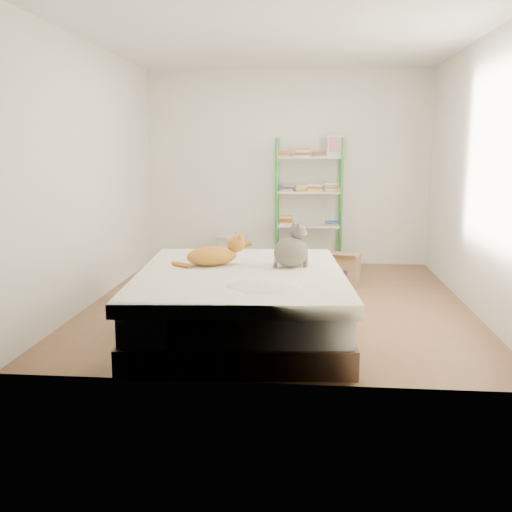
# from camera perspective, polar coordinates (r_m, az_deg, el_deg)

# --- Properties ---
(room) EXTENTS (3.81, 4.21, 2.61)m
(room) POSITION_cam_1_polar(r_m,az_deg,el_deg) (5.73, 2.37, 8.06)
(room) COLOR brown
(room) RESTS_ON ground
(bed) EXTENTS (1.87, 2.26, 0.55)m
(bed) POSITION_cam_1_polar(r_m,az_deg,el_deg) (4.87, -1.49, -4.64)
(bed) COLOR #493321
(bed) RESTS_ON ground
(orange_cat) EXTENTS (0.61, 0.50, 0.22)m
(orange_cat) POSITION_cam_1_polar(r_m,az_deg,el_deg) (5.03, -4.44, 0.27)
(orange_cat) COLOR orange
(orange_cat) RESTS_ON bed
(grey_cat) EXTENTS (0.43, 0.41, 0.38)m
(grey_cat) POSITION_cam_1_polar(r_m,az_deg,el_deg) (4.93, 3.53, 1.05)
(grey_cat) COLOR #67584F
(grey_cat) RESTS_ON bed
(shelf_unit) EXTENTS (0.89, 0.36, 1.74)m
(shelf_unit) POSITION_cam_1_polar(r_m,az_deg,el_deg) (7.63, 5.35, 5.64)
(shelf_unit) COLOR green
(shelf_unit) RESTS_ON ground
(cardboard_box) EXTENTS (0.57, 0.57, 0.40)m
(cardboard_box) POSITION_cam_1_polar(r_m,az_deg,el_deg) (6.74, 8.14, -1.28)
(cardboard_box) COLOR #937350
(cardboard_box) RESTS_ON ground
(white_bin) EXTENTS (0.39, 0.36, 0.40)m
(white_bin) POSITION_cam_1_polar(r_m,az_deg,el_deg) (7.75, -2.44, 0.59)
(white_bin) COLOR silver
(white_bin) RESTS_ON ground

